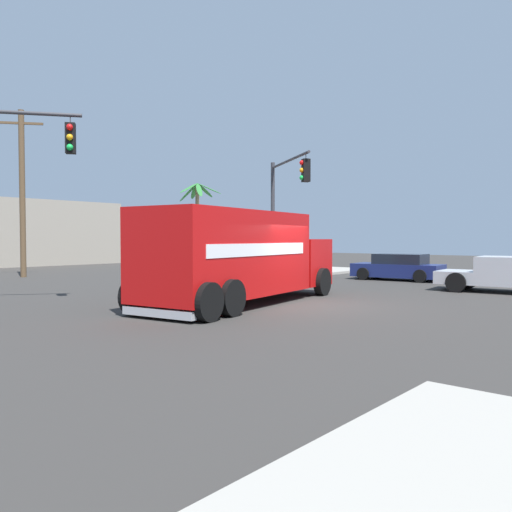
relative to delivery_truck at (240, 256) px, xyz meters
The scene contains 9 objects.
ground_plane 2.65m from the delivery_truck, 51.95° to the right, with size 100.00×100.00×0.00m, color #33302D.
sidewalk_corner_far 16.29m from the delivery_truck, 37.37° to the left, with size 10.08×10.08×0.14m, color #9E998E.
delivery_truck is the anchor object (origin of this frame).
traffic_light_primary 8.60m from the delivery_truck, 28.33° to the left, with size 2.91×4.26×5.73m.
pickup_silver 10.73m from the delivery_truck, 30.73° to the right, with size 2.64×5.36×1.38m.
sedan_navy 12.03m from the delivery_truck, ahead, with size 2.37×4.46×1.31m.
palm_tree_far 18.50m from the delivery_truck, 51.47° to the left, with size 3.17×2.79×5.63m.
utility_pole 16.67m from the delivery_truck, 87.61° to the left, with size 1.79×1.47×8.88m.
building_backdrop 29.27m from the delivery_truck, 80.74° to the left, with size 17.35×6.00×4.99m, color gray.
Camera 1 is at (-13.30, -9.28, 2.09)m, focal length 36.11 mm.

